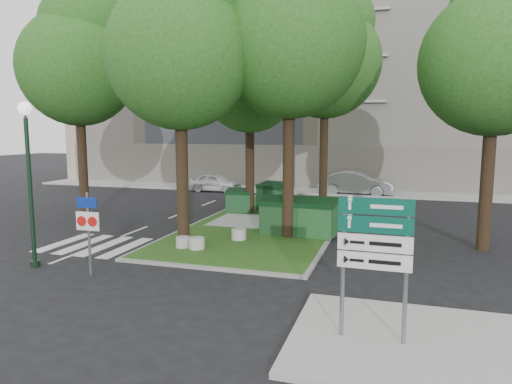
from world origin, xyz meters
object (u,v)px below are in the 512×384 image
at_px(bollard_left, 183,242).
at_px(bollard_right, 239,234).
at_px(tree_median_mid, 252,73).
at_px(directional_sign, 375,246).
at_px(dumpster_a, 239,201).
at_px(dumpster_d, 315,218).
at_px(traffic_sign_pole, 88,223).
at_px(tree_median_far, 327,52).
at_px(bollard_mid, 197,243).
at_px(street_lamp, 29,165).
at_px(dumpster_c, 281,216).
at_px(car_silver, 356,183).
at_px(tree_median_near_left, 182,42).
at_px(dumpster_b, 274,197).
at_px(tree_median_near_right, 292,28).
at_px(tree_street_right, 498,48).
at_px(litter_bin, 331,214).
at_px(car_white, 215,183).
at_px(tree_street_left, 80,57).

xyz_separation_m(bollard_left, bollard_right, (1.50, 1.68, 0.02)).
height_order(tree_median_mid, directional_sign, tree_median_mid).
relative_size(dumpster_a, bollard_left, 2.72).
height_order(dumpster_d, traffic_sign_pole, traffic_sign_pole).
height_order(tree_median_mid, tree_median_far, tree_median_far).
relative_size(bollard_mid, street_lamp, 0.11).
xyz_separation_m(bollard_left, street_lamp, (-3.56, -3.14, 2.89)).
xyz_separation_m(dumpster_c, bollard_mid, (-2.22, -3.22, -0.52)).
xyz_separation_m(dumpster_d, directional_sign, (2.60, -8.58, 1.16)).
xyz_separation_m(dumpster_d, car_silver, (0.50, 13.07, -0.05)).
bearing_deg(street_lamp, directional_sign, -12.65).
bearing_deg(tree_median_near_left, dumpster_a, 91.60).
distance_m(dumpster_b, dumpster_d, 5.87).
xyz_separation_m(tree_median_near_right, dumpster_b, (-2.08, 5.41, -7.15)).
xyz_separation_m(tree_street_right, litter_bin, (-5.89, 3.08, -6.54)).
height_order(dumpster_a, traffic_sign_pole, traffic_sign_pole).
bearing_deg(tree_median_mid, dumpster_b, 44.81).
distance_m(dumpster_c, bollard_left, 4.24).
xyz_separation_m(tree_median_mid, dumpster_a, (-0.68, 0.03, -6.28)).
distance_m(dumpster_c, bollard_right, 2.02).
height_order(tree_median_near_left, bollard_right, tree_median_near_left).
height_order(dumpster_c, bollard_right, dumpster_c).
xyz_separation_m(dumpster_a, dumpster_c, (3.20, -4.13, 0.14)).
bearing_deg(tree_street_right, dumpster_a, 159.33).
bearing_deg(dumpster_d, traffic_sign_pole, -122.67).
distance_m(traffic_sign_pole, car_silver, 20.49).
bearing_deg(bollard_left, litter_bin, 55.43).
height_order(tree_street_right, dumpster_d, tree_street_right).
distance_m(dumpster_c, directional_sign, 9.57).
bearing_deg(bollard_mid, tree_street_right, 18.86).
height_order(tree_median_near_left, dumpster_b, tree_median_near_left).
relative_size(tree_median_near_left, car_white, 2.85).
distance_m(bollard_left, bollard_right, 2.25).
bearing_deg(dumpster_d, dumpster_b, 128.21).
height_order(tree_median_near_left, tree_median_mid, tree_median_near_left).
bearing_deg(tree_median_near_left, traffic_sign_pole, -104.72).
bearing_deg(dumpster_a, dumpster_c, -59.35).
bearing_deg(traffic_sign_pole, bollard_left, 66.60).
bearing_deg(dumpster_c, tree_median_near_right, -40.70).
bearing_deg(tree_street_right, car_white, 142.06).
relative_size(tree_median_near_right, street_lamp, 2.26).
bearing_deg(dumpster_a, tree_street_left, -163.18).
relative_size(dumpster_a, directional_sign, 0.49).
xyz_separation_m(tree_street_left, car_silver, (11.91, 11.93, -6.86)).
bearing_deg(tree_street_left, street_lamp, -63.55).
relative_size(tree_median_far, litter_bin, 18.34).
bearing_deg(car_silver, bollard_right, 170.80).
height_order(dumpster_b, car_white, dumpster_b).
distance_m(tree_median_near_left, street_lamp, 6.58).
distance_m(tree_median_near_right, dumpster_d, 7.21).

